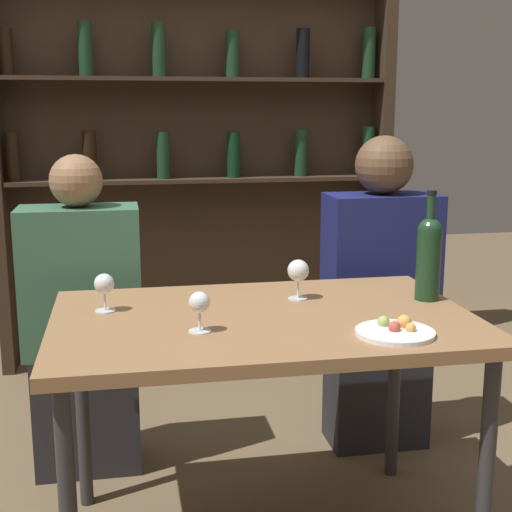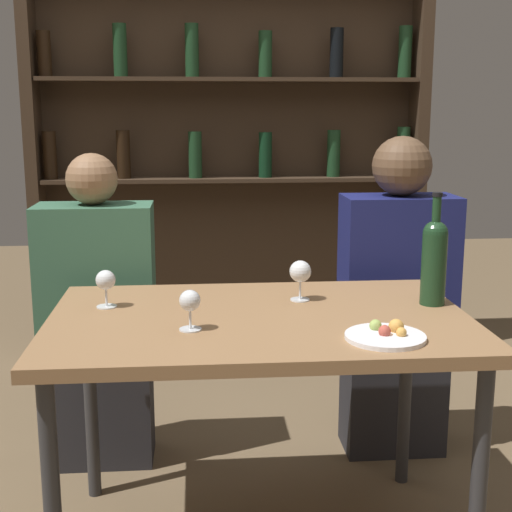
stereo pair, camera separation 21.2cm
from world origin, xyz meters
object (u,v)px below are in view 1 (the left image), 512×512
at_px(wine_bottle, 429,254).
at_px(wine_glass_2, 104,286).
at_px(food_plate_0, 396,331).
at_px(seated_person_right, 379,303).
at_px(seated_person_left, 84,328).
at_px(wine_glass_0, 298,272).
at_px(wine_glass_1, 199,304).

height_order(wine_bottle, wine_glass_2, wine_bottle).
relative_size(wine_bottle, wine_glass_2, 3.00).
relative_size(food_plate_0, seated_person_right, 0.17).
height_order(seated_person_left, seated_person_right, seated_person_right).
xyz_separation_m(seated_person_left, seated_person_right, (1.11, 0.00, 0.04)).
distance_m(wine_glass_0, wine_glass_2, 0.59).
height_order(wine_glass_1, wine_glass_2, wine_glass_2).
bearing_deg(seated_person_left, seated_person_right, 0.00).
distance_m(wine_glass_0, food_plate_0, 0.43).
relative_size(wine_glass_2, food_plate_0, 0.54).
bearing_deg(wine_glass_0, wine_glass_1, -140.73).
height_order(wine_bottle, seated_person_left, seated_person_left).
relative_size(wine_bottle, wine_glass_1, 3.07).
height_order(wine_bottle, wine_glass_0, wine_bottle).
height_order(wine_glass_1, seated_person_left, seated_person_left).
distance_m(wine_bottle, seated_person_left, 1.23).
bearing_deg(wine_glass_1, wine_glass_0, 39.27).
xyz_separation_m(wine_glass_0, wine_glass_2, (-0.59, -0.03, -0.01)).
bearing_deg(wine_bottle, wine_glass_0, 168.83).
bearing_deg(wine_bottle, seated_person_right, 85.50).
relative_size(wine_glass_0, wine_glass_2, 1.11).
relative_size(wine_glass_0, wine_glass_1, 1.14).
xyz_separation_m(wine_glass_0, food_plate_0, (0.17, -0.39, -0.08)).
bearing_deg(seated_person_left, wine_bottle, -25.52).
height_order(wine_glass_1, seated_person_right, seated_person_right).
height_order(wine_glass_0, seated_person_left, seated_person_left).
bearing_deg(wine_glass_2, wine_glass_1, -44.36).
relative_size(wine_glass_0, food_plate_0, 0.60).
relative_size(wine_bottle, seated_person_right, 0.28).
height_order(food_plate_0, seated_person_right, seated_person_right).
bearing_deg(wine_glass_0, food_plate_0, -66.69).
bearing_deg(seated_person_right, wine_glass_1, -137.31).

